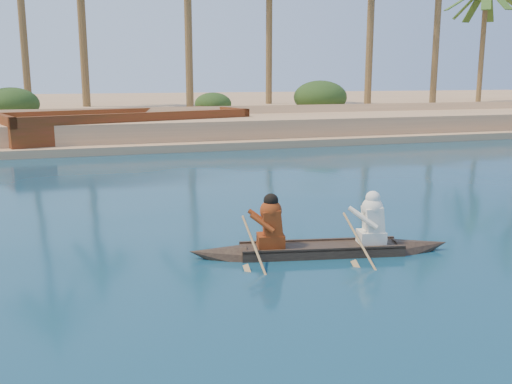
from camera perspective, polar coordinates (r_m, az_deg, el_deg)
name	(u,v)px	position (r m, az deg, el deg)	size (l,w,h in m)	color
sandy_embankment	(207,109)	(52.21, -4.90, 8.24)	(150.00, 51.00, 1.50)	tan
palm_grove	(245,8)	(40.89, -1.08, 17.88)	(110.00, 14.00, 16.00)	#355A1F
shrub_cluster	(261,112)	(37.37, 0.54, 8.04)	(100.00, 6.00, 2.40)	#1F3914
canoe	(321,241)	(11.34, 6.56, -4.87)	(5.26, 1.67, 1.44)	#3E2E22
barge_mid	(129,131)	(30.25, -12.58, 6.02)	(12.86, 7.25, 2.03)	maroon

